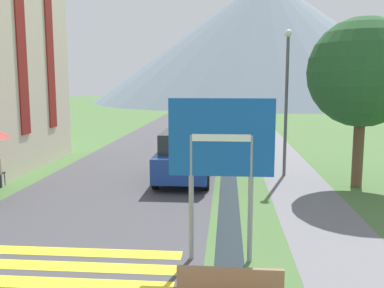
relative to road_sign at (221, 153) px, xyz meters
The scene contains 11 objects.
ground_plane 15.82m from the road_sign, 93.72° to the left, with size 160.00×160.00×0.00m, color #476B38.
road 25.97m from the road_sign, 97.81° to the left, with size 6.40×60.00×0.01m.
footpath 25.86m from the road_sign, 84.24° to the left, with size 2.20×60.00×0.01m.
drainage_channel 25.73m from the road_sign, 89.59° to the left, with size 0.60×60.00×0.00m.
crosswalk_marking 4.24m from the road_sign, 165.61° to the right, with size 5.44×2.54×0.01m.
mountain_distant 71.79m from the road_sign, 84.64° to the left, with size 60.84×60.84×22.12m.
road_sign is the anchor object (origin of this frame).
parked_car_near 7.12m from the road_sign, 101.67° to the left, with size 1.90×4.11×1.82m.
parked_car_far 18.43m from the road_sign, 93.72° to the left, with size 1.78×4.53×1.82m.
streetlamp 8.51m from the road_sign, 74.13° to the left, with size 0.28×0.28×5.47m.
tree_by_path 8.08m from the road_sign, 54.99° to the left, with size 3.61×3.61×5.69m.
Camera 1 is at (1.13, -3.85, 3.57)m, focal length 40.00 mm.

